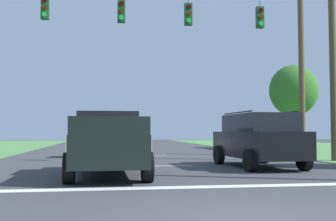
% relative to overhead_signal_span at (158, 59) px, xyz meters
% --- Properties ---
extents(ground_plane, '(120.00, 120.00, 0.00)m').
position_rel_overhead_signal_span_xyz_m(ground_plane, '(-0.05, -10.91, -4.40)').
color(ground_plane, '#3D3D42').
extents(stop_bar_stripe, '(13.70, 0.45, 0.01)m').
position_rel_overhead_signal_span_xyz_m(stop_bar_stripe, '(-0.05, -7.30, -4.40)').
color(stop_bar_stripe, white).
rests_on(stop_bar_stripe, ground).
extents(lane_dash_0, '(2.50, 0.15, 0.01)m').
position_rel_overhead_signal_span_xyz_m(lane_dash_0, '(-0.05, -1.30, -4.40)').
color(lane_dash_0, white).
rests_on(lane_dash_0, ground).
extents(lane_dash_1, '(2.50, 0.15, 0.01)m').
position_rel_overhead_signal_span_xyz_m(lane_dash_1, '(-0.05, 5.78, -4.40)').
color(lane_dash_1, white).
rests_on(lane_dash_1, ground).
extents(lane_dash_2, '(2.50, 0.15, 0.01)m').
position_rel_overhead_signal_span_xyz_m(lane_dash_2, '(-0.05, 14.43, -4.40)').
color(lane_dash_2, white).
rests_on(lane_dash_2, ground).
extents(lane_dash_3, '(2.50, 0.15, 0.01)m').
position_rel_overhead_signal_span_xyz_m(lane_dash_3, '(-0.05, 18.39, -4.40)').
color(lane_dash_3, white).
rests_on(lane_dash_3, ground).
extents(overhead_signal_span, '(16.30, 0.31, 7.90)m').
position_rel_overhead_signal_span_xyz_m(overhead_signal_span, '(0.00, 0.00, 0.00)').
color(overhead_signal_span, brown).
rests_on(overhead_signal_span, ground).
extents(pickup_truck, '(2.34, 5.43, 1.95)m').
position_rel_overhead_signal_span_xyz_m(pickup_truck, '(-2.09, -4.32, -3.44)').
color(pickup_truck, black).
rests_on(pickup_truck, ground).
extents(suv_black, '(2.39, 4.88, 2.05)m').
position_rel_overhead_signal_span_xyz_m(suv_black, '(3.48, -2.38, -3.34)').
color(suv_black, black).
rests_on(suv_black, ground).
extents(distant_car_crossing_white, '(2.19, 4.38, 1.52)m').
position_rel_overhead_signal_span_xyz_m(distant_car_crossing_white, '(7.68, 11.94, -3.61)').
color(distant_car_crossing_white, silver).
rests_on(distant_car_crossing_white, ground).
extents(distant_car_oncoming, '(4.41, 2.24, 1.52)m').
position_rel_overhead_signal_span_xyz_m(distant_car_oncoming, '(-1.93, 4.55, -3.61)').
color(distant_car_oncoming, silver).
rests_on(distant_car_oncoming, ground).
extents(utility_pole_mid_right, '(0.32, 1.59, 10.22)m').
position_rel_overhead_signal_span_xyz_m(utility_pole_mid_right, '(8.56, 4.03, 0.56)').
color(utility_pole_mid_right, brown).
rests_on(utility_pole_mid_right, ground).
extents(tree_roadside_far_right, '(3.72, 3.72, 6.55)m').
position_rel_overhead_signal_span_xyz_m(tree_roadside_far_right, '(12.30, 12.71, 0.13)').
color(tree_roadside_far_right, brown).
rests_on(tree_roadside_far_right, ground).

